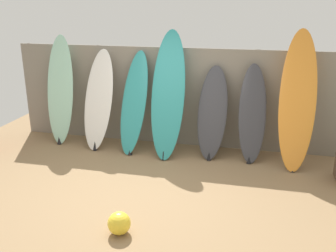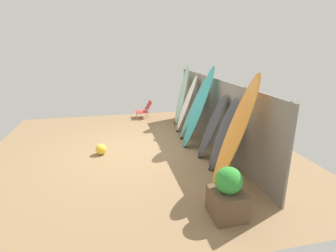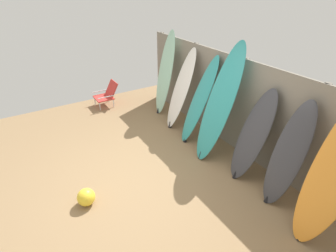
{
  "view_description": "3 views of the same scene",
  "coord_description": "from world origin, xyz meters",
  "px_view_note": "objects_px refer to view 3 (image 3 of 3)",
  "views": [
    {
      "loc": [
        1.41,
        -4.53,
        2.57
      ],
      "look_at": [
        0.15,
        0.88,
        0.72
      ],
      "focal_mm": 40.0,
      "sensor_mm": 36.0,
      "label": 1
    },
    {
      "loc": [
        6.3,
        -0.7,
        2.64
      ],
      "look_at": [
        0.46,
        0.61,
        0.77
      ],
      "focal_mm": 28.0,
      "sensor_mm": 36.0,
      "label": 2
    },
    {
      "loc": [
        3.12,
        -1.48,
        3.01
      ],
      "look_at": [
        -0.21,
        0.57,
        0.79
      ],
      "focal_mm": 28.0,
      "sensor_mm": 36.0,
      "label": 3
    }
  ],
  "objects_px": {
    "surfboard_teal_2": "(199,101)",
    "surfboard_charcoal_5": "(288,155)",
    "surfboard_seafoam_0": "(165,74)",
    "surfboard_white_1": "(181,90)",
    "surfboard_charcoal_4": "(253,136)",
    "beach_chair": "(107,94)",
    "beach_ball": "(86,197)",
    "surfboard_teal_3": "(219,104)"
  },
  "relations": [
    {
      "from": "beach_ball",
      "to": "surfboard_charcoal_4",
      "type": "bearing_deg",
      "value": 73.99
    },
    {
      "from": "surfboard_seafoam_0",
      "to": "surfboard_charcoal_4",
      "type": "relative_size",
      "value": 1.3
    },
    {
      "from": "surfboard_seafoam_0",
      "to": "surfboard_white_1",
      "type": "distance_m",
      "value": 0.8
    },
    {
      "from": "surfboard_seafoam_0",
      "to": "surfboard_teal_2",
      "type": "height_order",
      "value": "surfboard_seafoam_0"
    },
    {
      "from": "surfboard_seafoam_0",
      "to": "surfboard_charcoal_4",
      "type": "xyz_separation_m",
      "value": [
        2.85,
        -0.05,
        -0.23
      ]
    },
    {
      "from": "surfboard_white_1",
      "to": "surfboard_charcoal_5",
      "type": "distance_m",
      "value": 2.73
    },
    {
      "from": "surfboard_white_1",
      "to": "surfboard_charcoal_5",
      "type": "bearing_deg",
      "value": 0.37
    },
    {
      "from": "surfboard_teal_3",
      "to": "surfboard_charcoal_4",
      "type": "relative_size",
      "value": 1.38
    },
    {
      "from": "surfboard_teal_2",
      "to": "beach_chair",
      "type": "height_order",
      "value": "surfboard_teal_2"
    },
    {
      "from": "surfboard_teal_3",
      "to": "surfboard_seafoam_0",
      "type": "bearing_deg",
      "value": 176.21
    },
    {
      "from": "surfboard_white_1",
      "to": "surfboard_seafoam_0",
      "type": "bearing_deg",
      "value": 174.66
    },
    {
      "from": "surfboard_teal_3",
      "to": "beach_chair",
      "type": "xyz_separation_m",
      "value": [
        -3.24,
        -0.97,
        -0.73
      ]
    },
    {
      "from": "beach_chair",
      "to": "beach_ball",
      "type": "height_order",
      "value": "beach_chair"
    },
    {
      "from": "beach_chair",
      "to": "surfboard_charcoal_4",
      "type": "bearing_deg",
      "value": 31.45
    },
    {
      "from": "surfboard_teal_2",
      "to": "surfboard_charcoal_5",
      "type": "distance_m",
      "value": 2.05
    },
    {
      "from": "surfboard_teal_2",
      "to": "surfboard_charcoal_5",
      "type": "xyz_separation_m",
      "value": [
        2.05,
        0.03,
        -0.08
      ]
    },
    {
      "from": "surfboard_teal_3",
      "to": "beach_ball",
      "type": "bearing_deg",
      "value": -89.77
    },
    {
      "from": "surfboard_charcoal_4",
      "to": "surfboard_charcoal_5",
      "type": "xyz_separation_m",
      "value": [
        0.66,
        -0.0,
        0.03
      ]
    },
    {
      "from": "surfboard_white_1",
      "to": "surfboard_charcoal_5",
      "type": "xyz_separation_m",
      "value": [
        2.73,
        0.02,
        -0.08
      ]
    },
    {
      "from": "surfboard_teal_2",
      "to": "surfboard_charcoal_4",
      "type": "xyz_separation_m",
      "value": [
        1.38,
        0.04,
        -0.1
      ]
    },
    {
      "from": "surfboard_seafoam_0",
      "to": "surfboard_charcoal_5",
      "type": "relative_size",
      "value": 1.25
    },
    {
      "from": "surfboard_teal_2",
      "to": "beach_chair",
      "type": "xyz_separation_m",
      "value": [
        -2.61,
        -1.02,
        -0.55
      ]
    },
    {
      "from": "surfboard_seafoam_0",
      "to": "surfboard_charcoal_4",
      "type": "distance_m",
      "value": 2.86
    },
    {
      "from": "beach_ball",
      "to": "beach_chair",
      "type": "bearing_deg",
      "value": 154.48
    },
    {
      "from": "surfboard_teal_3",
      "to": "surfboard_teal_2",
      "type": "bearing_deg",
      "value": 175.29
    },
    {
      "from": "surfboard_white_1",
      "to": "beach_ball",
      "type": "height_order",
      "value": "surfboard_white_1"
    },
    {
      "from": "surfboard_seafoam_0",
      "to": "beach_chair",
      "type": "xyz_separation_m",
      "value": [
        -1.14,
        -1.11,
        -0.67
      ]
    },
    {
      "from": "surfboard_teal_3",
      "to": "beach_ball",
      "type": "distance_m",
      "value": 2.68
    },
    {
      "from": "surfboard_charcoal_4",
      "to": "beach_ball",
      "type": "bearing_deg",
      "value": -106.01
    },
    {
      "from": "surfboard_charcoal_4",
      "to": "beach_chair",
      "type": "distance_m",
      "value": 4.16
    },
    {
      "from": "surfboard_charcoal_4",
      "to": "surfboard_teal_3",
      "type": "bearing_deg",
      "value": -173.45
    },
    {
      "from": "surfboard_seafoam_0",
      "to": "surfboard_charcoal_5",
      "type": "height_order",
      "value": "surfboard_seafoam_0"
    },
    {
      "from": "surfboard_white_1",
      "to": "surfboard_teal_3",
      "type": "xyz_separation_m",
      "value": [
        1.31,
        -0.07,
        0.18
      ]
    },
    {
      "from": "surfboard_charcoal_4",
      "to": "surfboard_charcoal_5",
      "type": "bearing_deg",
      "value": -0.37
    },
    {
      "from": "surfboard_teal_3",
      "to": "surfboard_charcoal_5",
      "type": "height_order",
      "value": "surfboard_teal_3"
    },
    {
      "from": "surfboard_white_1",
      "to": "surfboard_teal_2",
      "type": "relative_size",
      "value": 1.01
    },
    {
      "from": "surfboard_charcoal_5",
      "to": "beach_chair",
      "type": "bearing_deg",
      "value": -167.23
    },
    {
      "from": "surfboard_white_1",
      "to": "surfboard_charcoal_4",
      "type": "height_order",
      "value": "surfboard_white_1"
    },
    {
      "from": "surfboard_charcoal_4",
      "to": "surfboard_teal_2",
      "type": "bearing_deg",
      "value": -178.53
    },
    {
      "from": "surfboard_charcoal_5",
      "to": "surfboard_teal_3",
      "type": "bearing_deg",
      "value": -176.67
    },
    {
      "from": "surfboard_seafoam_0",
      "to": "surfboard_charcoal_4",
      "type": "bearing_deg",
      "value": -1.04
    },
    {
      "from": "beach_ball",
      "to": "surfboard_teal_3",
      "type": "bearing_deg",
      "value": 90.23
    }
  ]
}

